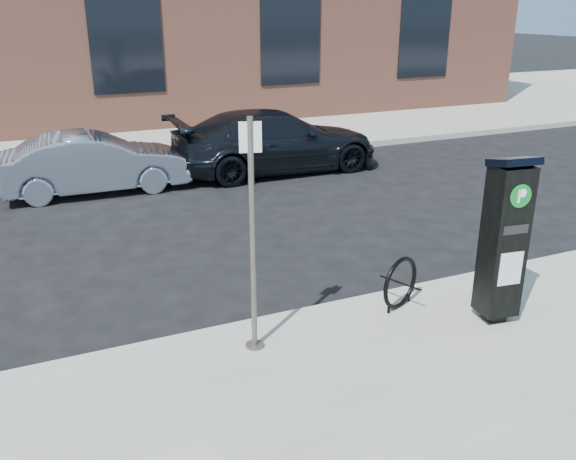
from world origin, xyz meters
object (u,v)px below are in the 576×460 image
bike_rack (400,283)px  car_silver (94,163)px  sign_pole (252,240)px  car_dark (275,141)px  parking_kiosk (504,239)px

bike_rack → car_silver: bearing=88.7°
sign_pole → bike_rack: size_ratio=3.76×
bike_rack → car_silver: (-2.64, 7.06, 0.14)m
car_silver → car_dark: (4.02, 0.07, 0.09)m
parking_kiosk → bike_rack: (-0.85, 0.71, -0.69)m
car_dark → car_silver: bearing=91.3°
sign_pole → car_dark: bearing=80.9°
parking_kiosk → sign_pole: 2.86m
sign_pole → car_silver: sign_pole is taller
car_silver → sign_pole: bearing=-173.2°
parking_kiosk → car_dark: parking_kiosk is taller
parking_kiosk → car_silver: (-3.49, 7.76, -0.55)m
parking_kiosk → bike_rack: 1.31m
bike_rack → car_dark: 7.26m
car_dark → sign_pole: bearing=155.8°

